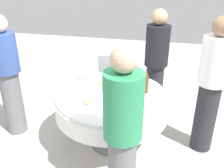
{
  "coord_description": "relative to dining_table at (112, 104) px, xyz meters",
  "views": [
    {
      "loc": [
        -0.6,
        2.64,
        2.17
      ],
      "look_at": [
        0.0,
        0.0,
        0.87
      ],
      "focal_mm": 40.41,
      "sensor_mm": 36.0,
      "label": 1
    }
  ],
  "objects": [
    {
      "name": "ground_plane",
      "position": [
        0.0,
        0.0,
        -0.59
      ],
      "size": [
        10.0,
        10.0,
        0.0
      ],
      "primitive_type": "plane",
      "color": "#B7B2A8"
    },
    {
      "name": "bottle_dark_green_mid",
      "position": [
        0.0,
        -0.01,
        0.28
      ],
      "size": [
        0.07,
        0.07,
        0.29
      ],
      "color": "#194728",
      "rests_on": "dining_table"
    },
    {
      "name": "person_near",
      "position": [
        -0.46,
        -0.87,
        0.26
      ],
      "size": [
        0.34,
        0.34,
        1.63
      ],
      "rotation": [
        0.0,
        0.0,
        2.65
      ],
      "color": "#26262B",
      "rests_on": "ground_plane"
    },
    {
      "name": "plate_right",
      "position": [
        0.21,
        0.32,
        0.16
      ],
      "size": [
        0.21,
        0.21,
        0.04
      ],
      "color": "white",
      "rests_on": "dining_table"
    },
    {
      "name": "person_north",
      "position": [
        1.38,
        0.02,
        0.27
      ],
      "size": [
        0.34,
        0.34,
        1.64
      ],
      "rotation": [
        0.0,
        0.0,
        -1.55
      ],
      "color": "slate",
      "rests_on": "ground_plane"
    },
    {
      "name": "wine_glass_north",
      "position": [
        0.38,
        -0.31,
        0.26
      ],
      "size": [
        0.06,
        0.06,
        0.15
      ],
      "color": "white",
      "rests_on": "dining_table"
    },
    {
      "name": "fork_near",
      "position": [
        0.11,
        -0.47,
        0.15
      ],
      "size": [
        0.09,
        0.17,
        0.0
      ],
      "primitive_type": "cube",
      "rotation": [
        0.0,
        0.0,
        1.16
      ],
      "color": "silver",
      "rests_on": "dining_table"
    },
    {
      "name": "spoon_mid",
      "position": [
        0.38,
        -0.02,
        0.15
      ],
      "size": [
        0.15,
        0.13,
        0.0
      ],
      "primitive_type": "cube",
      "rotation": [
        0.0,
        0.0,
        2.45
      ],
      "color": "silver",
      "rests_on": "dining_table"
    },
    {
      "name": "wine_glass_rear",
      "position": [
        0.49,
        -0.3,
        0.24
      ],
      "size": [
        0.07,
        0.07,
        0.14
      ],
      "color": "white",
      "rests_on": "dining_table"
    },
    {
      "name": "wine_glass_inner",
      "position": [
        -0.01,
        0.09,
        0.25
      ],
      "size": [
        0.07,
        0.07,
        0.14
      ],
      "color": "white",
      "rests_on": "dining_table"
    },
    {
      "name": "chair_inner",
      "position": [
        0.27,
        -1.1,
        -0.07
      ],
      "size": [
        0.48,
        0.48,
        0.87
      ],
      "rotation": [
        0.0,
        0.0,
        3.39
      ],
      "color": "#99999E",
      "rests_on": "ground_plane"
    },
    {
      "name": "bottle_brown_near",
      "position": [
        -0.39,
        -0.12,
        0.29
      ],
      "size": [
        0.06,
        0.06,
        0.31
      ],
      "color": "#593314",
      "rests_on": "dining_table"
    },
    {
      "name": "bottle_green_east",
      "position": [
        -0.33,
        0.38,
        0.27
      ],
      "size": [
        0.07,
        0.07,
        0.26
      ],
      "color": "#2D6B38",
      "rests_on": "dining_table"
    },
    {
      "name": "plate_west",
      "position": [
        -0.15,
        -0.32,
        0.16
      ],
      "size": [
        0.22,
        0.22,
        0.02
      ],
      "color": "white",
      "rests_on": "dining_table"
    },
    {
      "name": "plate_outer",
      "position": [
        0.18,
        -0.2,
        0.16
      ],
      "size": [
        0.23,
        0.23,
        0.04
      ],
      "color": "white",
      "rests_on": "dining_table"
    },
    {
      "name": "person_east",
      "position": [
        -1.14,
        -0.18,
        0.3
      ],
      "size": [
        0.34,
        0.34,
        1.69
      ],
      "rotation": [
        0.0,
        0.0,
        1.72
      ],
      "color": "#26262B",
      "rests_on": "ground_plane"
    },
    {
      "name": "dining_table",
      "position": [
        0.0,
        0.0,
        0.0
      ],
      "size": [
        1.39,
        1.39,
        0.74
      ],
      "color": "white",
      "rests_on": "ground_plane"
    },
    {
      "name": "plate_south",
      "position": [
        -0.09,
        0.45,
        0.16
      ],
      "size": [
        0.21,
        0.21,
        0.04
      ],
      "color": "white",
      "rests_on": "dining_table"
    },
    {
      "name": "person_mid",
      "position": [
        -0.3,
        0.89,
        0.27
      ],
      "size": [
        0.34,
        0.34,
        1.63
      ],
      "rotation": [
        0.0,
        0.0,
        0.32
      ],
      "color": "slate",
      "rests_on": "ground_plane"
    },
    {
      "name": "folded_napkin",
      "position": [
        -0.38,
        0.09,
        0.16
      ],
      "size": [
        0.23,
        0.23,
        0.02
      ],
      "primitive_type": "cube",
      "rotation": [
        0.0,
        0.0,
        0.33
      ],
      "color": "white",
      "rests_on": "dining_table"
    }
  ]
}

